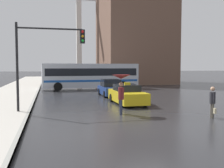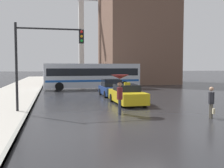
{
  "view_description": "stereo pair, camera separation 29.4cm",
  "coord_description": "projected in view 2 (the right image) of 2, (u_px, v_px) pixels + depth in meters",
  "views": [
    {
      "loc": [
        -4.26,
        -10.9,
        2.7
      ],
      "look_at": [
        0.39,
        8.26,
        1.4
      ],
      "focal_mm": 42.0,
      "sensor_mm": 36.0,
      "label": 1
    },
    {
      "loc": [
        -3.97,
        -10.96,
        2.7
      ],
      "look_at": [
        0.39,
        8.26,
        1.4
      ],
      "focal_mm": 42.0,
      "sensor_mm": 36.0,
      "label": 2
    }
  ],
  "objects": [
    {
      "name": "city_bus",
      "position": [
        92.0,
        75.0,
        31.48
      ],
      "size": [
        11.47,
        3.08,
        3.06
      ],
      "rotation": [
        0.0,
        0.0,
        1.62
      ],
      "color": "#B2B7C1",
      "rests_on": "ground_plane"
    },
    {
      "name": "monument_cross",
      "position": [
        81.0,
        15.0,
        48.07
      ],
      "size": [
        9.45,
        0.9,
        21.47
      ],
      "color": "white",
      "rests_on": "ground_plane"
    },
    {
      "name": "taxi",
      "position": [
        127.0,
        95.0,
        19.07
      ],
      "size": [
        1.91,
        4.56,
        1.56
      ],
      "rotation": [
        0.0,
        0.0,
        3.14
      ],
      "color": "gold",
      "rests_on": "ground_plane"
    },
    {
      "name": "traffic_light",
      "position": [
        45.0,
        50.0,
        15.1
      ],
      "size": [
        3.9,
        0.38,
        5.19
      ],
      "color": "black",
      "rests_on": "ground_plane"
    },
    {
      "name": "pedestrian_man",
      "position": [
        211.0,
        100.0,
        13.63
      ],
      "size": [
        0.38,
        0.61,
        1.66
      ],
      "rotation": [
        0.0,
        0.0,
        -1.85
      ],
      "color": "#4C473D",
      "rests_on": "ground_plane"
    },
    {
      "name": "sedan_red",
      "position": [
        112.0,
        88.0,
        24.29
      ],
      "size": [
        1.91,
        4.01,
        1.54
      ],
      "rotation": [
        0.0,
        0.0,
        3.14
      ],
      "color": "navy",
      "rests_on": "ground_plane"
    },
    {
      "name": "ground_plane",
      "position": [
        144.0,
        127.0,
        11.72
      ],
      "size": [
        300.0,
        300.0,
        0.0
      ],
      "primitive_type": "plane",
      "color": "#262628"
    },
    {
      "name": "pedestrian_with_umbrella",
      "position": [
        120.0,
        83.0,
        14.69
      ],
      "size": [
        1.02,
        1.02,
        2.25
      ],
      "rotation": [
        0.0,
        0.0,
        1.13
      ],
      "color": "#2D3347",
      "rests_on": "ground_plane"
    }
  ]
}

